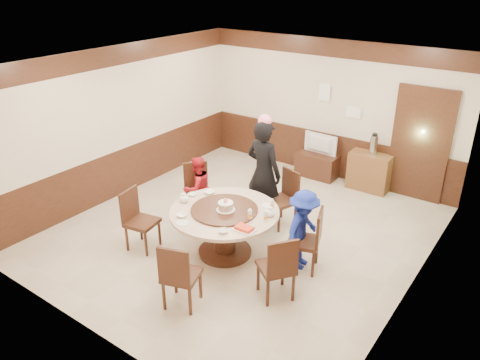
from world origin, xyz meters
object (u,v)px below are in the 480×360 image
Objects in this scene: banquet_table at (225,223)px; birthday_cake at (226,206)px; television at (319,144)px; tv_stand at (317,165)px; person_standing at (264,173)px; thermos at (374,145)px; side_cabinet at (369,172)px; shrimp_platter at (244,229)px; person_blue at (303,230)px; person_red at (197,188)px.

banquet_table is 0.32m from birthday_cake.
tv_stand is at bearing -0.00° from television.
person_standing is at bearing -87.15° from tv_stand.
banquet_table is 3.63m from thermos.
shrimp_platter is at bearing -95.32° from side_cabinet.
person_blue reaches higher than shrimp_platter.
person_standing reaches higher than tv_stand.
television is at bearing 176.07° from person_red.
person_standing is 1.21m from birthday_cake.
birthday_cake is 0.33× the size of tv_stand.
person_standing is 2.37m from tv_stand.
person_red is 3.51m from thermos.
tv_stand is at bearing -178.46° from side_cabinet.
person_standing reaches higher than television.
banquet_table is 5.47× the size of shrimp_platter.
tv_stand is (-0.19, 3.45, -0.28)m from banquet_table.
shrimp_platter is at bearing 74.03° from person_red.
side_cabinet is 0.57m from thermos.
thermos is at bearing -1.78° from person_blue.
banquet_table is at bearing 152.34° from shrimp_platter.
television is (0.00, 0.00, 0.46)m from tv_stand.
person_standing is at bearing 113.67° from shrimp_platter.
thermos is at bearing 0.00° from side_cabinet.
person_red reaches higher than shrimp_platter.
person_red is 1.34× the size of tv_stand.
thermos is (-0.17, 3.08, 0.33)m from person_blue.
person_red is at bearing 33.31° from person_standing.
side_cabinet is at bearing -108.18° from person_standing.
person_red is 1.54× the size of television.
person_red is 0.93× the size of person_blue.
person_blue reaches higher than television.
person_blue is 3.23× the size of thermos.
shrimp_platter is (-0.54, -0.70, 0.16)m from person_blue.
person_standing is 1.19m from person_red.
person_red is 2.99× the size of thermos.
birthday_cake is at bearing 73.08° from person_red.
thermos is at bearing 75.50° from birthday_cake.
person_red reaches higher than birthday_cake.
person_red is at bearing -125.37° from side_cabinet.
television is at bearing 101.50° from shrimp_platter.
person_standing is 2.30× the size of side_cabinet.
person_standing reaches higher than shrimp_platter.
birthday_cake is (0.12, -1.20, -0.07)m from person_standing.
shrimp_platter is 3.87m from tv_stand.
television reaches higher than side_cabinet.
birthday_cake is 0.73× the size of thermos.
tv_stand is (0.90, 2.80, -0.32)m from person_red.
tv_stand is 2.24× the size of thermos.
birthday_cake is 3.64m from side_cabinet.
person_blue is at bearing -66.82° from tv_stand.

